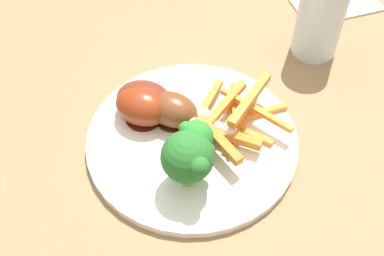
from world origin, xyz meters
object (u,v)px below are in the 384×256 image
dinner_plate (192,141)px  broccoli_floret_back (189,150)px  chicken_drumstick_near (176,111)px  water_glass (321,15)px  dining_table (170,205)px  broccoli_floret_front (189,158)px  carrot_fries_pile (233,118)px  chicken_drumstick_far (146,107)px  chicken_drumstick_extra (147,101)px  broccoli_floret_middle (194,137)px

dinner_plate → broccoli_floret_back: (0.05, 0.02, 0.05)m
chicken_drumstick_near → water_glass: (-0.23, 0.12, 0.03)m
dining_table → chicken_drumstick_near: 0.14m
broccoli_floret_front → carrot_fries_pile: broccoli_floret_front is taller
dinner_plate → chicken_drumstick_near: chicken_drumstick_near is taller
carrot_fries_pile → chicken_drumstick_far: bearing=-70.3°
water_glass → dining_table: bearing=-18.4°
chicken_drumstick_extra → dining_table: bearing=44.5°
dining_table → broccoli_floret_middle: (-0.02, 0.03, 0.14)m
broccoli_floret_back → water_glass: 0.30m
dining_table → carrot_fries_pile: size_ratio=8.82×
broccoli_floret_front → broccoli_floret_back: 0.02m
chicken_drumstick_far → water_glass: 0.29m
dining_table → carrot_fries_pile: bearing=150.6°
broccoli_floret_middle → carrot_fries_pile: 0.07m
water_glass → chicken_drumstick_extra: bearing=-34.4°
dinner_plate → broccoli_floret_front: (0.06, 0.03, 0.05)m
chicken_drumstick_near → broccoli_floret_back: bearing=38.7°
water_glass → broccoli_floret_middle: bearing=-14.8°
broccoli_floret_front → chicken_drumstick_far: bearing=-124.1°
broccoli_floret_middle → carrot_fries_pile: broccoli_floret_middle is taller
broccoli_floret_middle → chicken_drumstick_extra: (-0.04, -0.09, -0.02)m
dining_table → dinner_plate: (-0.05, 0.01, 0.10)m
broccoli_floret_middle → water_glass: 0.28m
dining_table → broccoli_floret_front: 0.16m
broccoli_floret_front → chicken_drumstick_near: 0.10m
broccoli_floret_middle → chicken_drumstick_near: bearing=-131.1°
dinner_plate → water_glass: 0.27m
chicken_drumstick_extra → water_glass: size_ratio=1.00×
water_glass → broccoli_floret_front: bearing=-11.1°
dinner_plate → water_glass: (-0.24, 0.09, 0.06)m
chicken_drumstick_near → chicken_drumstick_far: (0.01, -0.04, 0.00)m
broccoli_floret_middle → dining_table: bearing=-48.7°
carrot_fries_pile → water_glass: bearing=166.9°
broccoli_floret_front → broccoli_floret_middle: (-0.04, -0.01, -0.01)m
dining_table → water_glass: 0.35m
chicken_drumstick_far → water_glass: bearing=147.5°
dining_table → chicken_drumstick_extra: (-0.06, -0.06, 0.13)m
dinner_plate → broccoli_floret_front: 0.09m
broccoli_floret_back → carrot_fries_pile: size_ratio=0.47×
broccoli_floret_back → chicken_drumstick_near: 0.08m
broccoli_floret_front → chicken_drumstick_extra: bearing=-127.5°
carrot_fries_pile → water_glass: water_glass is taller
chicken_drumstick_near → water_glass: size_ratio=0.95×
broccoli_floret_front → water_glass: size_ratio=0.61×
broccoli_floret_front → carrot_fries_pile: size_ratio=0.57×
dinner_plate → water_glass: size_ratio=2.06×
dinner_plate → broccoli_floret_back: bearing=22.6°
carrot_fries_pile → chicken_drumstick_far: size_ratio=1.09×
broccoli_floret_front → broccoli_floret_middle: size_ratio=1.35×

